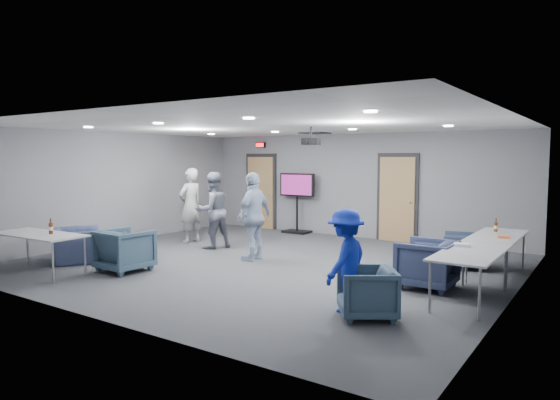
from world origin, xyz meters
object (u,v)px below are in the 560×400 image
Objects in this scene: chair_front_a at (125,250)px; tv_stand at (297,199)px; person_d at (346,260)px; bottle_front at (51,228)px; table_right_b at (471,254)px; projector at (311,141)px; person_a at (191,205)px; chair_right_c at (367,293)px; table_right_a at (497,237)px; table_front_left at (38,236)px; bottle_right at (496,227)px; person_b at (213,210)px; chair_front_b at (75,245)px; person_c at (254,216)px; chair_right_a at (463,250)px; chair_right_b at (427,264)px.

chair_front_a is 5.77m from tv_stand.
person_d is 5.42m from bottle_front.
table_right_b is 3.84m from projector.
chair_right_c is (6.01, -2.93, -0.58)m from person_a.
person_a is 6.53× the size of bottle_front.
table_right_a is 7.93m from bottle_front.
bottle_front is 6.72m from tv_stand.
table_right_a is 6.06m from tv_stand.
table_front_left reaches higher than chair_right_c.
chair_front_a is (-4.43, -0.14, -0.31)m from person_d.
person_a is 0.98× the size of table_right_a.
chair_front_a is 3.44× the size of bottle_right.
person_b is 1.73× the size of chair_front_b.
person_d is 1.63× the size of chair_front_a.
person_c reaches higher than person_d.
person_c reaches higher than table_front_left.
person_b reaches higher than chair_right_c.
chair_front_a is at bearing -67.04° from chair_right_a.
person_a is 7.31× the size of bottle_right.
chair_right_b is 1.74m from table_right_a.
projector reaches higher than table_right_b.
chair_front_a is 5.95m from table_right_b.
tv_stand reaches higher than chair_right_b.
chair_front_a is at bearing 28.30° from person_a.
bottle_right is (0.66, 1.89, 0.43)m from chair_right_b.
chair_right_c is 2.61× the size of bottle_front.
person_c reaches higher than chair_front_a.
chair_front_a is at bearing 121.19° from table_right_a.
person_b reaches higher than bottle_front.
person_d is 1.90× the size of chair_right_a.
chair_right_b is (3.62, -0.21, -0.51)m from person_c.
bottle_right is (6.84, 0.88, -0.09)m from person_a.
chair_right_b reaches higher than table_right_a.
person_d is at bearing -16.75° from chair_right_b.
chair_right_b is at bearing -38.16° from tv_stand.
person_c is at bearing 82.48° from table_right_b.
person_d is 3.73m from chair_right_a.
table_front_left is 1.16× the size of tv_stand.
person_b is 3.77m from table_front_left.
person_a is at bearing -115.45° from tv_stand.
person_c is at bearing -119.66° from chair_front_a.
chair_front_b is 0.54× the size of table_right_a.
projector reaches higher than tv_stand.
bottle_front reaches higher than chair_right_b.
person_d is 0.73× the size of table_right_b.
person_a reaches higher than table_right_b.
chair_right_b is at bearing 86.71° from person_a.
person_c is 7.18× the size of bottle_right.
table_right_b is (4.38, -0.58, -0.21)m from person_c.
person_a reaches higher than table_front_left.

